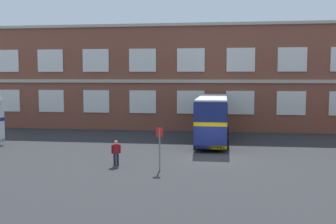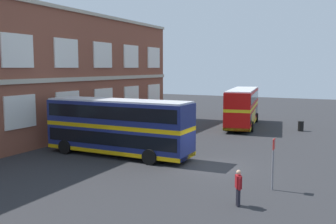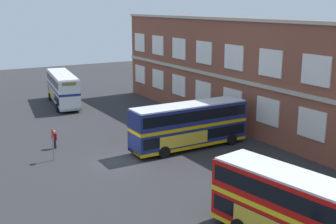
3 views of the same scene
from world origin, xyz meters
TOP-DOWN VIEW (x-y plane):
  - ground_plane at (0.00, 2.00)m, footprint 120.00×120.00m
  - brick_terminal_building at (-2.63, 17.98)m, footprint 46.42×8.19m
  - double_decker_middle at (-0.11, 7.07)m, footprint 2.90×11.01m
  - waiting_passenger at (-6.11, -3.47)m, footprint 0.61×0.40m
  - bus_stand_flag at (-3.06, -4.43)m, footprint 0.44×0.10m

SIDE VIEW (x-z plane):
  - ground_plane at x=0.00m, z-range 0.00..0.00m
  - waiting_passenger at x=-6.11m, z-range 0.08..1.78m
  - bus_stand_flag at x=-3.06m, z-range 0.29..2.99m
  - double_decker_middle at x=-0.11m, z-range 0.11..4.18m
  - brick_terminal_building at x=-2.63m, z-range -0.15..11.25m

